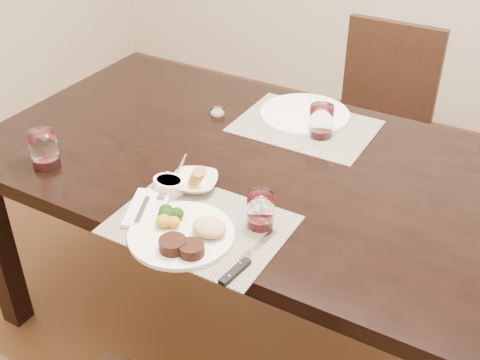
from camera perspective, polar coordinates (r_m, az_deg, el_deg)
The scene contains 15 objects.
ground_plane at distance 2.34m, azimuth 3.72°, elevation -14.52°, with size 4.50×4.50×0.00m, color #462516.
dining_table at distance 1.90m, azimuth 4.44°, elevation -0.91°, with size 2.00×1.00×0.75m.
chair_far at distance 2.74m, azimuth 12.97°, elevation 5.85°, with size 0.42×0.42×0.90m.
placemat_near at distance 1.61m, azimuth -3.80°, elevation -4.24°, with size 0.46×0.34×0.00m, color gray.
placemat_far at distance 2.09m, azimuth 6.21°, elevation 5.09°, with size 0.46×0.34×0.00m, color gray.
dinner_plate at distance 1.56m, azimuth -5.27°, elevation -5.10°, with size 0.28×0.28×0.05m.
napkin_fork at distance 1.67m, azimuth -8.79°, elevation -2.69°, with size 0.16×0.20×0.02m.
steak_knife at distance 1.48m, azimuth 0.09°, elevation -8.05°, with size 0.04×0.25×0.01m.
cracker_bowl at distance 1.75m, azimuth -4.32°, elevation -0.18°, with size 0.17×0.17×0.06m.
sauce_ramekin at distance 1.74m, azimuth -6.74°, elevation -0.41°, with size 0.10×0.14×0.08m.
wine_glass_near at distance 1.58m, azimuth 1.94°, elevation -2.99°, with size 0.07×0.07×0.10m.
far_plate at distance 2.15m, azimuth 6.16°, elevation 6.23°, with size 0.31×0.31×0.01m, color white.
wine_glass_far at distance 2.01m, azimuth 7.68°, elevation 5.42°, with size 0.08×0.08×0.11m.
wine_glass_side at distance 1.93m, azimuth -18.07°, elevation 2.67°, with size 0.08×0.08×0.12m.
salt_cellar at distance 2.15m, azimuth -2.14°, elevation 6.42°, with size 0.05×0.05×0.02m.
Camera 1 is at (0.65, -1.43, 1.74)m, focal length 45.00 mm.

